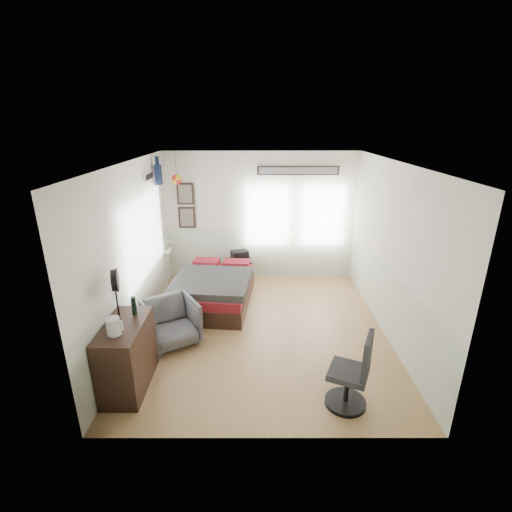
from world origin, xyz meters
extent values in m
cube|color=olive|center=(0.00, 0.00, -0.01)|extent=(4.00, 4.50, 0.01)
cube|color=beige|center=(0.00, 2.25, 1.35)|extent=(4.00, 0.02, 2.70)
cube|color=beige|center=(0.00, -2.25, 1.35)|extent=(4.00, 0.02, 2.70)
cube|color=beige|center=(-2.00, 0.00, 1.35)|extent=(0.02, 4.50, 2.70)
cube|color=beige|center=(2.00, 0.00, 1.35)|extent=(0.02, 4.50, 2.70)
cube|color=white|center=(0.00, 0.00, 2.70)|extent=(4.00, 4.50, 0.02)
cube|color=beige|center=(0.00, 2.24, 0.55)|extent=(4.00, 0.01, 1.10)
cube|color=beige|center=(-1.99, 0.00, 0.55)|extent=(0.01, 4.50, 1.10)
cube|color=beige|center=(1.99, 0.00, 0.55)|extent=(0.01, 4.50, 1.10)
cube|color=silver|center=(-1.96, 0.55, 1.45)|extent=(0.03, 2.20, 1.35)
cube|color=silver|center=(0.15, 2.21, 1.40)|extent=(0.95, 0.03, 1.30)
cube|color=silver|center=(1.30, 2.21, 1.40)|extent=(0.95, 0.03, 1.30)
cube|color=#382419|center=(-1.55, 2.21, 1.35)|extent=(0.35, 0.03, 0.45)
cube|color=#382419|center=(-1.55, 2.21, 1.85)|extent=(0.35, 0.03, 0.45)
cube|color=#7F7259|center=(-1.55, 2.20, 1.35)|extent=(0.27, 0.01, 0.37)
cube|color=#7F7259|center=(-1.55, 2.20, 1.85)|extent=(0.27, 0.01, 0.37)
cube|color=#382419|center=(0.75, 2.21, 2.32)|extent=(1.65, 0.03, 0.18)
cube|color=gray|center=(0.75, 2.20, 2.32)|extent=(1.58, 0.01, 0.13)
cube|color=white|center=(-1.97, 1.15, 2.35)|extent=(0.02, 0.48, 0.14)
sphere|color=red|center=(-1.65, 1.95, 2.18)|extent=(0.20, 0.20, 0.20)
cube|color=black|center=(-0.88, 0.94, 0.15)|extent=(1.48, 1.98, 0.30)
cube|color=maroon|center=(-0.88, 0.94, 0.38)|extent=(1.44, 1.93, 0.17)
cube|color=#383838|center=(-0.88, 0.74, 0.53)|extent=(1.49, 1.44, 0.13)
cube|color=maroon|center=(-1.19, 1.68, 0.53)|extent=(0.54, 0.37, 0.13)
cube|color=maroon|center=(-0.58, 1.68, 0.53)|extent=(0.54, 0.37, 0.13)
cube|color=black|center=(-1.74, -1.38, 0.45)|extent=(0.48, 1.00, 0.90)
imported|color=#4A4A4F|center=(-1.41, -0.37, 0.35)|extent=(1.04, 1.04, 0.70)
cube|color=black|center=(-0.44, 1.97, 0.25)|extent=(0.53, 0.44, 0.49)
cylinder|color=black|center=(0.99, -1.73, 0.02)|extent=(0.50, 0.50, 0.05)
cylinder|color=black|center=(0.99, -1.73, 0.24)|extent=(0.06, 0.06, 0.38)
cube|color=#313232|center=(0.99, -1.73, 0.46)|extent=(0.58, 0.58, 0.08)
cube|color=#313232|center=(1.17, -1.81, 0.75)|extent=(0.22, 0.39, 0.50)
cylinder|color=silver|center=(-1.76, -1.60, 1.01)|extent=(0.16, 0.16, 0.21)
cube|color=silver|center=(-1.67, -1.60, 1.02)|extent=(0.02, 0.02, 0.13)
cylinder|color=black|center=(-1.67, -1.11, 1.02)|extent=(0.06, 0.06, 0.25)
cylinder|color=black|center=(-1.81, -1.28, 1.17)|extent=(0.02, 0.02, 0.53)
cylinder|color=black|center=(-1.81, -1.28, 1.45)|extent=(0.12, 0.27, 0.27)
cylinder|color=black|center=(-1.78, -1.28, 1.45)|extent=(0.10, 0.28, 0.28)
cube|color=black|center=(-0.44, 1.97, 0.59)|extent=(0.40, 0.33, 0.20)
camera|label=1|loc=(-0.10, -5.37, 3.25)|focal=26.00mm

